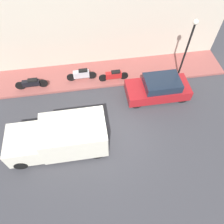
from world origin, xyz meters
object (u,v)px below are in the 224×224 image
at_px(delivery_van, 59,138).
at_px(streetlamp, 189,42).
at_px(motorcycle_red, 114,75).
at_px(scooter_silver, 81,74).
at_px(parked_car, 158,88).
at_px(motorcycle_black, 31,83).

relative_size(delivery_van, streetlamp, 1.23).
bearing_deg(streetlamp, motorcycle_red, 87.61).
bearing_deg(scooter_silver, parked_car, -113.21).
xyz_separation_m(motorcycle_black, streetlamp, (-0.27, -9.84, 2.23)).
xyz_separation_m(motorcycle_black, scooter_silver, (0.28, -3.25, 0.04)).
bearing_deg(streetlamp, scooter_silver, 85.24).
bearing_deg(delivery_van, parked_car, -65.42).
bearing_deg(delivery_van, motorcycle_red, -38.61).
height_order(motorcycle_black, streetlamp, streetlamp).
height_order(parked_car, motorcycle_black, parked_car).
bearing_deg(scooter_silver, streetlamp, -94.76).
xyz_separation_m(motorcycle_red, scooter_silver, (0.36, 2.11, 0.04)).
bearing_deg(parked_car, scooter_silver, 66.79).
bearing_deg(delivery_van, scooter_silver, -16.68).
xyz_separation_m(parked_car, delivery_van, (-2.80, 6.13, 0.29)).
bearing_deg(motorcycle_black, streetlamp, -91.56).
distance_m(motorcycle_red, streetlamp, 5.00).
bearing_deg(motorcycle_red, streetlamp, -92.39).
height_order(delivery_van, motorcycle_black, delivery_van).
bearing_deg(motorcycle_black, delivery_van, -158.25).
xyz_separation_m(delivery_van, motorcycle_black, (4.53, 1.81, -0.40)).
relative_size(motorcycle_black, streetlamp, 0.50).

